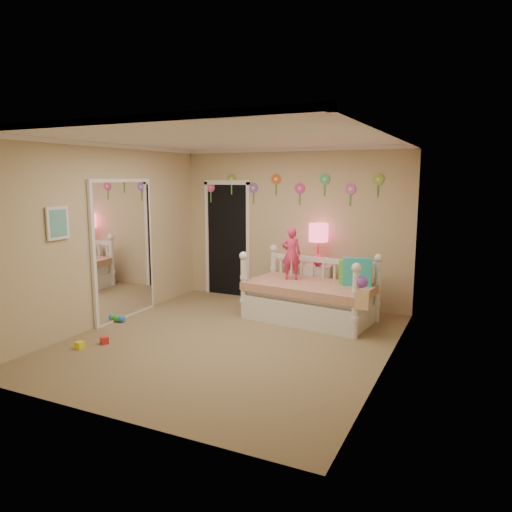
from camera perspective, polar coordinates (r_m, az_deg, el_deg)
The scene contains 18 objects.
floor at distance 6.43m, azimuth -3.14°, elevation -10.01°, with size 4.00×4.50×0.01m, color #7F684C.
ceiling at distance 6.08m, azimuth -3.37°, elevation 13.77°, with size 4.00×4.50×0.01m, color white.
back_wall at distance 8.15m, azimuth 4.34°, elevation 3.48°, with size 4.00×0.01×2.60m, color tan.
left_wall at distance 7.29m, azimuth -17.21°, elevation 2.40°, with size 0.01×4.50×2.60m, color tan.
right_wall at distance 5.46m, azimuth 15.50°, elevation 0.28°, with size 0.01×4.50×2.60m, color tan.
crown_molding at distance 6.08m, azimuth -3.37°, elevation 13.49°, with size 4.00×4.50×0.06m, color white, non-canonical shape.
daybed at distance 7.24m, azimuth 6.35°, elevation -3.63°, with size 1.88×1.01×1.02m, color white, non-canonical shape.
pillow_turquoise at distance 7.12m, azimuth 11.88°, elevation -1.85°, with size 0.41×0.14×0.41m, color teal.
pillow_lime at distance 7.24m, azimuth 11.19°, elevation -1.90°, with size 0.36×0.13×0.34m, color #6EC53C.
child at distance 7.38m, azimuth 4.19°, elevation 0.27°, with size 0.29×0.19×0.80m, color #E33364.
nightstand at distance 7.97m, azimuth 7.27°, elevation -3.61°, with size 0.42×0.32×0.70m, color white.
table_lamp at distance 7.83m, azimuth 7.39°, elevation 2.14°, with size 0.31×0.31×0.68m.
closet_doorway at distance 8.70m, azimuth -3.43°, elevation 2.10°, with size 0.90×0.04×2.07m, color black.
flower_decals at distance 8.14m, azimuth 3.77°, elevation 7.99°, with size 3.40×0.02×0.50m, color #B2668C, non-canonical shape.
mirror_closet at distance 7.51m, azimuth -15.36°, elevation 0.76°, with size 0.07×1.30×2.10m, color white.
wall_picture at distance 6.61m, azimuth -22.39°, elevation 3.62°, with size 0.05×0.34×0.42m, color white.
hanging_bag at distance 6.46m, azimuth 12.29°, elevation -4.38°, with size 0.20×0.16×0.36m, color beige, non-canonical shape.
toy_scatter at distance 6.98m, azimuth -17.66°, elevation -8.38°, with size 0.80×1.30×0.11m, color #996666, non-canonical shape.
Camera 1 is at (2.91, -5.32, 2.13)m, focal length 33.86 mm.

